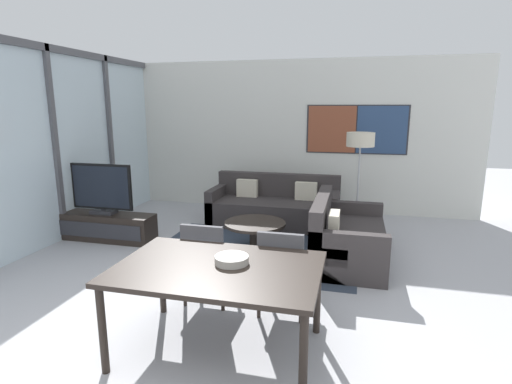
{
  "coord_description": "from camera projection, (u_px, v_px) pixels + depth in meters",
  "views": [
    {
      "loc": [
        1.27,
        -2.19,
        1.97
      ],
      "look_at": [
        0.13,
        2.38,
        0.95
      ],
      "focal_mm": 28.0,
      "sensor_mm": 36.0,
      "label": 1
    }
  ],
  "objects": [
    {
      "name": "floor_lamp",
      "position": [
        360.0,
        145.0,
        6.26
      ],
      "size": [
        0.43,
        0.43,
        1.56
      ],
      "color": "#2D2D33",
      "rests_on": "ground_plane"
    },
    {
      "name": "window_wall_left",
      "position": [
        53.0,
        137.0,
        5.69
      ],
      "size": [
        0.07,
        5.33,
        2.8
      ],
      "color": "silver",
      "rests_on": "ground_plane"
    },
    {
      "name": "sofa_main",
      "position": [
        275.0,
        208.0,
        6.77
      ],
      "size": [
        2.14,
        0.89,
        0.82
      ],
      "color": "#383333",
      "rests_on": "ground_plane"
    },
    {
      "name": "sofa_side",
      "position": [
        343.0,
        239.0,
        5.18
      ],
      "size": [
        0.89,
        1.63,
        0.82
      ],
      "rotation": [
        0.0,
        0.0,
        1.57
      ],
      "color": "#383333",
      "rests_on": "ground_plane"
    },
    {
      "name": "television",
      "position": [
        102.0,
        190.0,
        5.85
      ],
      "size": [
        0.97,
        0.2,
        0.75
      ],
      "color": "#2D2D33",
      "rests_on": "tv_console"
    },
    {
      "name": "fruit_bowl",
      "position": [
        232.0,
        259.0,
        3.17
      ],
      "size": [
        0.27,
        0.27,
        0.06
      ],
      "color": "#B7B2A8",
      "rests_on": "dining_table"
    },
    {
      "name": "dining_chair_centre",
      "position": [
        283.0,
        266.0,
        3.76
      ],
      "size": [
        0.46,
        0.46,
        0.85
      ],
      "color": "#4C4C51",
      "rests_on": "ground_plane"
    },
    {
      "name": "dining_table",
      "position": [
        218.0,
        274.0,
        3.14
      ],
      "size": [
        1.61,
        1.06,
        0.74
      ],
      "color": "black",
      "rests_on": "ground_plane"
    },
    {
      "name": "wall_back",
      "position": [
        290.0,
        136.0,
        7.53
      ],
      "size": [
        6.89,
        0.09,
        2.8
      ],
      "color": "silver",
      "rests_on": "ground_plane"
    },
    {
      "name": "tv_console",
      "position": [
        105.0,
        227.0,
        5.96
      ],
      "size": [
        1.54,
        0.4,
        0.4
      ],
      "color": "black",
      "rests_on": "ground_plane"
    },
    {
      "name": "coffee_table",
      "position": [
        255.0,
        229.0,
        5.47
      ],
      "size": [
        0.84,
        0.84,
        0.41
      ],
      "color": "black",
      "rests_on": "ground_plane"
    },
    {
      "name": "area_rug",
      "position": [
        255.0,
        250.0,
        5.53
      ],
      "size": [
        2.76,
        2.01,
        0.01
      ],
      "color": "#333D4C",
      "rests_on": "ground_plane"
    },
    {
      "name": "dining_chair_left",
      "position": [
        207.0,
        257.0,
        3.99
      ],
      "size": [
        0.46,
        0.46,
        0.85
      ],
      "color": "#4C4C51",
      "rests_on": "ground_plane"
    }
  ]
}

